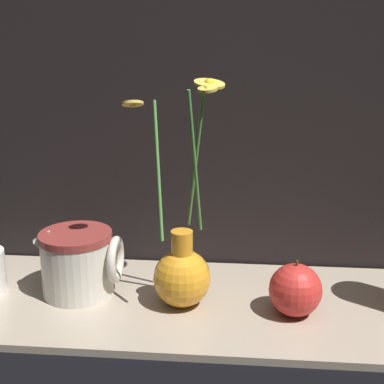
{
  "coord_description": "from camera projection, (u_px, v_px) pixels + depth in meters",
  "views": [
    {
      "loc": [
        0.06,
        -0.79,
        0.43
      ],
      "look_at": [
        -0.01,
        0.0,
        0.2
      ],
      "focal_mm": 50.0,
      "sensor_mm": 36.0,
      "label": 1
    }
  ],
  "objects": [
    {
      "name": "ground_plane",
      "position": [
        196.0,
        307.0,
        0.88
      ],
      "size": [
        6.0,
        6.0,
        0.0
      ],
      "primitive_type": "plane",
      "color": "black"
    },
    {
      "name": "shelf",
      "position": [
        196.0,
        304.0,
        0.88
      ],
      "size": [
        0.85,
        0.31,
        0.01
      ],
      "color": "tan",
      "rests_on": "ground_plane"
    },
    {
      "name": "vase_with_flowers",
      "position": [
        182.0,
        270.0,
        0.85
      ],
      "size": [
        0.16,
        0.11,
        0.36
      ],
      "color": "orange",
      "rests_on": "shelf"
    },
    {
      "name": "ceramic_pitcher",
      "position": [
        78.0,
        260.0,
        0.89
      ],
      "size": [
        0.14,
        0.12,
        0.12
      ],
      "color": "beige",
      "rests_on": "shelf"
    },
    {
      "name": "orange_fruit",
      "position": [
        295.0,
        290.0,
        0.82
      ],
      "size": [
        0.08,
        0.08,
        0.09
      ],
      "color": "red",
      "rests_on": "shelf"
    }
  ]
}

